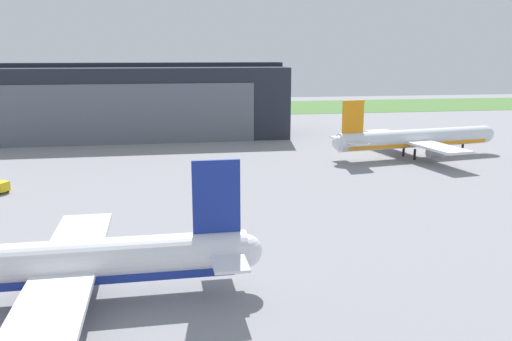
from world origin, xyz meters
The scene contains 5 objects.
ground_plane centered at (0.00, 0.00, 0.00)m, with size 440.00×440.00×0.00m, color gray.
grass_field_strip centered at (0.00, 169.39, 0.04)m, with size 440.00×56.00×0.08m, color #4B7638.
maintenance_hangar centered at (-13.78, 95.98, 10.09)m, with size 86.76×29.46×21.10m.
airliner_near_left centered at (-15.59, -11.35, 3.95)m, with size 40.61×33.66×13.78m.
airliner_far_left centered at (52.37, 51.71, 4.36)m, with size 42.62×34.15×13.75m.
Camera 1 is at (-4.68, -62.16, 24.15)m, focal length 37.36 mm.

